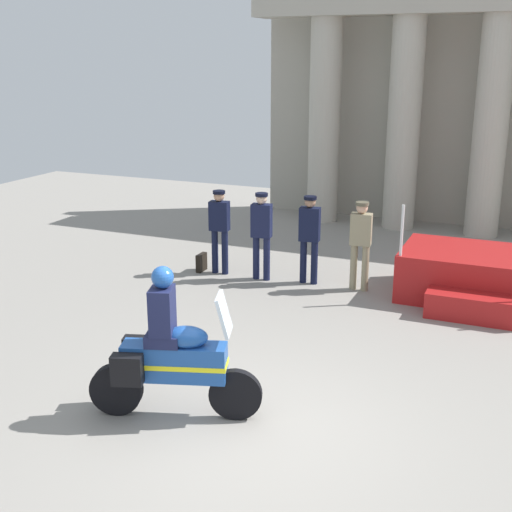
{
  "coord_description": "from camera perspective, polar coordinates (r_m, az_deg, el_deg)",
  "views": [
    {
      "loc": [
        2.85,
        -6.31,
        4.19
      ],
      "look_at": [
        -0.94,
        2.61,
        1.29
      ],
      "focal_mm": 47.12,
      "sensor_mm": 36.0,
      "label": 1
    }
  ],
  "objects": [
    {
      "name": "officer_in_row_1",
      "position": [
        12.85,
        0.47,
        2.3
      ],
      "size": [
        0.4,
        0.26,
        1.71
      ],
      "rotation": [
        0.0,
        0.0,
        3.26
      ],
      "color": "#141938",
      "rests_on": "ground_plane"
    },
    {
      "name": "officer_in_row_0",
      "position": [
        13.24,
        -3.12,
        2.64
      ],
      "size": [
        0.4,
        0.26,
        1.68
      ],
      "rotation": [
        0.0,
        0.0,
        3.26
      ],
      "color": "black",
      "rests_on": "ground_plane"
    },
    {
      "name": "colonnade_backdrop",
      "position": [
        17.36,
        16.23,
        12.69
      ],
      "size": [
        9.7,
        1.64,
        6.12
      ],
      "color": "#A49F91",
      "rests_on": "ground_plane"
    },
    {
      "name": "officer_in_row_3",
      "position": [
        12.4,
        8.88,
        1.46
      ],
      "size": [
        0.4,
        0.26,
        1.67
      ],
      "rotation": [
        0.0,
        0.0,
        3.26
      ],
      "color": "gray",
      "rests_on": "ground_plane"
    },
    {
      "name": "briefcase_on_ground",
      "position": [
        13.62,
        -4.65,
        -0.55
      ],
      "size": [
        0.1,
        0.32,
        0.36
      ],
      "primitive_type": "cube",
      "color": "black",
      "rests_on": "ground_plane"
    },
    {
      "name": "motorcycle_with_rider",
      "position": [
        8.08,
        -7.46,
        -8.38
      ],
      "size": [
        2.02,
        0.94,
        1.9
      ],
      "rotation": [
        0.0,
        0.0,
        0.32
      ],
      "color": "black",
      "rests_on": "ground_plane"
    },
    {
      "name": "ground_plane",
      "position": [
        8.1,
        -1.14,
        -14.54
      ],
      "size": [
        28.0,
        28.0,
        0.0
      ],
      "primitive_type": "plane",
      "color": "gray"
    },
    {
      "name": "reviewing_stand",
      "position": [
        12.55,
        18.48,
        -1.75
      ],
      "size": [
        2.76,
        2.23,
        1.77
      ],
      "color": "#A51919",
      "rests_on": "ground_plane"
    },
    {
      "name": "officer_in_row_2",
      "position": [
        12.67,
        4.56,
        1.99
      ],
      "size": [
        0.4,
        0.26,
        1.7
      ],
      "rotation": [
        0.0,
        0.0,
        3.26
      ],
      "color": "black",
      "rests_on": "ground_plane"
    }
  ]
}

